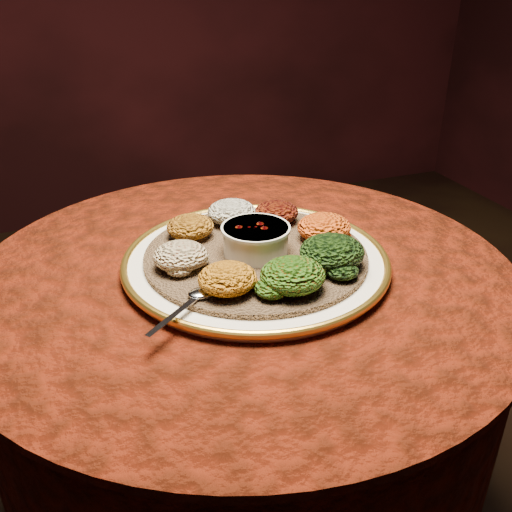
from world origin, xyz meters
name	(u,v)px	position (x,y,z in m)	size (l,w,h in m)	color
table	(245,350)	(0.00, 0.00, 0.55)	(0.96, 0.96, 0.73)	black
platter	(256,261)	(0.02, 0.00, 0.75)	(0.54, 0.54, 0.02)	white
injera	(256,255)	(0.02, 0.00, 0.76)	(0.39, 0.39, 0.01)	brown
stew_bowl	(256,238)	(0.02, 0.00, 0.79)	(0.12, 0.12, 0.05)	silver
spoon	(198,296)	(-0.12, -0.11, 0.77)	(0.13, 0.10, 0.01)	silver
portion_ayib	(232,212)	(0.02, 0.13, 0.78)	(0.09, 0.09, 0.04)	beige
portion_kitfo	(276,212)	(0.10, 0.10, 0.78)	(0.09, 0.08, 0.04)	black
portion_tikil	(324,227)	(0.16, 0.00, 0.79)	(0.10, 0.09, 0.05)	#B25F0E
portion_gomen	(332,252)	(0.12, -0.09, 0.79)	(0.11, 0.10, 0.05)	black
portion_mixveg	(293,275)	(0.03, -0.14, 0.79)	(0.10, 0.10, 0.05)	#8B2B09
portion_kik	(227,279)	(-0.07, -0.11, 0.78)	(0.09, 0.09, 0.04)	#B0630F
portion_timatim	(181,256)	(-0.11, -0.01, 0.78)	(0.09, 0.09, 0.04)	maroon
portion_shiro	(190,227)	(-0.07, 0.10, 0.78)	(0.09, 0.08, 0.04)	#995C12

